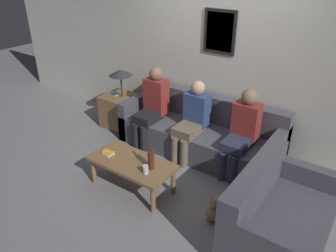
{
  "coord_description": "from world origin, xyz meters",
  "views": [
    {
      "loc": [
        2.05,
        -3.24,
        2.65
      ],
      "look_at": [
        -0.12,
        -0.16,
        0.66
      ],
      "focal_mm": 35.0,
      "sensor_mm": 36.0,
      "label": 1
    }
  ],
  "objects_px": {
    "couch_main": "(200,133)",
    "wine_bottle": "(151,159)",
    "person_right": "(242,130)",
    "person_middle": "(192,118)",
    "drinking_glass": "(146,170)",
    "teddy_bear": "(215,210)",
    "couch_side": "(277,219)",
    "person_left": "(152,104)",
    "coffee_table": "(132,165)"
  },
  "relations": [
    {
      "from": "person_left",
      "to": "person_right",
      "type": "xyz_separation_m",
      "value": [
        1.44,
        0.04,
        -0.02
      ]
    },
    {
      "from": "couch_main",
      "to": "drinking_glass",
      "type": "height_order",
      "value": "couch_main"
    },
    {
      "from": "couch_side",
      "to": "teddy_bear",
      "type": "bearing_deg",
      "value": 97.86
    },
    {
      "from": "coffee_table",
      "to": "person_right",
      "type": "relative_size",
      "value": 0.94
    },
    {
      "from": "couch_side",
      "to": "drinking_glass",
      "type": "relative_size",
      "value": 12.94
    },
    {
      "from": "drinking_glass",
      "to": "teddy_bear",
      "type": "xyz_separation_m",
      "value": [
        0.82,
        0.19,
        -0.32
      ]
    },
    {
      "from": "couch_side",
      "to": "person_left",
      "type": "relative_size",
      "value": 1.12
    },
    {
      "from": "couch_main",
      "to": "coffee_table",
      "type": "bearing_deg",
      "value": -100.48
    },
    {
      "from": "couch_side",
      "to": "person_middle",
      "type": "bearing_deg",
      "value": 59.7
    },
    {
      "from": "drinking_glass",
      "to": "person_right",
      "type": "bearing_deg",
      "value": 62.87
    },
    {
      "from": "couch_side",
      "to": "person_left",
      "type": "height_order",
      "value": "person_left"
    },
    {
      "from": "couch_main",
      "to": "drinking_glass",
      "type": "xyz_separation_m",
      "value": [
        0.06,
        -1.36,
        0.17
      ]
    },
    {
      "from": "couch_side",
      "to": "drinking_glass",
      "type": "distance_m",
      "value": 1.5
    },
    {
      "from": "person_middle",
      "to": "person_right",
      "type": "distance_m",
      "value": 0.73
    },
    {
      "from": "couch_side",
      "to": "coffee_table",
      "type": "height_order",
      "value": "couch_side"
    },
    {
      "from": "person_right",
      "to": "person_middle",
      "type": "bearing_deg",
      "value": -176.99
    },
    {
      "from": "drinking_glass",
      "to": "person_right",
      "type": "relative_size",
      "value": 0.09
    },
    {
      "from": "couch_main",
      "to": "teddy_bear",
      "type": "distance_m",
      "value": 1.48
    },
    {
      "from": "coffee_table",
      "to": "wine_bottle",
      "type": "bearing_deg",
      "value": 4.39
    },
    {
      "from": "couch_main",
      "to": "teddy_bear",
      "type": "xyz_separation_m",
      "value": [
        0.88,
        -1.18,
        -0.15
      ]
    },
    {
      "from": "drinking_glass",
      "to": "person_middle",
      "type": "height_order",
      "value": "person_middle"
    },
    {
      "from": "wine_bottle",
      "to": "person_left",
      "type": "bearing_deg",
      "value": 126.84
    },
    {
      "from": "wine_bottle",
      "to": "person_middle",
      "type": "relative_size",
      "value": 0.3
    },
    {
      "from": "drinking_glass",
      "to": "couch_main",
      "type": "bearing_deg",
      "value": 92.49
    },
    {
      "from": "wine_bottle",
      "to": "person_middle",
      "type": "bearing_deg",
      "value": 94.88
    },
    {
      "from": "drinking_glass",
      "to": "person_right",
      "type": "height_order",
      "value": "person_right"
    },
    {
      "from": "person_right",
      "to": "couch_side",
      "type": "bearing_deg",
      "value": -48.7
    },
    {
      "from": "couch_side",
      "to": "person_middle",
      "type": "distance_m",
      "value": 1.84
    },
    {
      "from": "couch_main",
      "to": "drinking_glass",
      "type": "bearing_deg",
      "value": -87.51
    },
    {
      "from": "coffee_table",
      "to": "person_left",
      "type": "xyz_separation_m",
      "value": [
        -0.51,
        1.09,
        0.29
      ]
    },
    {
      "from": "couch_side",
      "to": "drinking_glass",
      "type": "height_order",
      "value": "couch_side"
    },
    {
      "from": "wine_bottle",
      "to": "person_middle",
      "type": "height_order",
      "value": "person_middle"
    },
    {
      "from": "wine_bottle",
      "to": "teddy_bear",
      "type": "bearing_deg",
      "value": 4.85
    },
    {
      "from": "person_middle",
      "to": "coffee_table",
      "type": "bearing_deg",
      "value": -100.06
    },
    {
      "from": "wine_bottle",
      "to": "drinking_glass",
      "type": "xyz_separation_m",
      "value": [
        0.01,
        -0.11,
        -0.07
      ]
    },
    {
      "from": "wine_bottle",
      "to": "teddy_bear",
      "type": "distance_m",
      "value": 0.92
    },
    {
      "from": "wine_bottle",
      "to": "person_left",
      "type": "relative_size",
      "value": 0.28
    },
    {
      "from": "wine_bottle",
      "to": "couch_side",
      "type": "bearing_deg",
      "value": 6.17
    },
    {
      "from": "couch_main",
      "to": "person_right",
      "type": "bearing_deg",
      "value": -11.04
    },
    {
      "from": "couch_side",
      "to": "drinking_glass",
      "type": "bearing_deg",
      "value": 100.58
    },
    {
      "from": "couch_main",
      "to": "coffee_table",
      "type": "distance_m",
      "value": 1.29
    },
    {
      "from": "couch_side",
      "to": "teddy_bear",
      "type": "relative_size",
      "value": 4.24
    },
    {
      "from": "person_left",
      "to": "couch_main",
      "type": "bearing_deg",
      "value": 13.44
    },
    {
      "from": "person_left",
      "to": "couch_side",
      "type": "bearing_deg",
      "value": -21.78
    },
    {
      "from": "drinking_glass",
      "to": "person_right",
      "type": "distance_m",
      "value": 1.39
    },
    {
      "from": "person_middle",
      "to": "person_right",
      "type": "relative_size",
      "value": 0.97
    },
    {
      "from": "drinking_glass",
      "to": "couch_side",
      "type": "bearing_deg",
      "value": 10.58
    },
    {
      "from": "teddy_bear",
      "to": "drinking_glass",
      "type": "bearing_deg",
      "value": -167.3
    },
    {
      "from": "drinking_glass",
      "to": "person_left",
      "type": "xyz_separation_m",
      "value": [
        -0.81,
        1.18,
        0.18
      ]
    },
    {
      "from": "couch_main",
      "to": "wine_bottle",
      "type": "distance_m",
      "value": 1.27
    }
  ]
}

